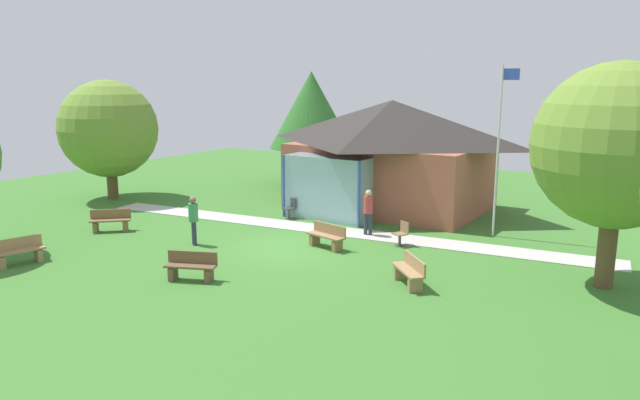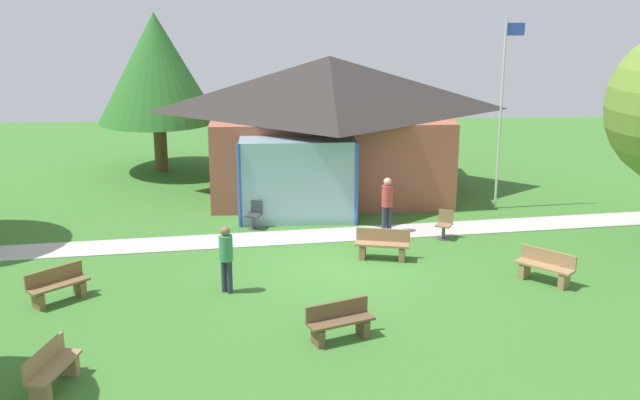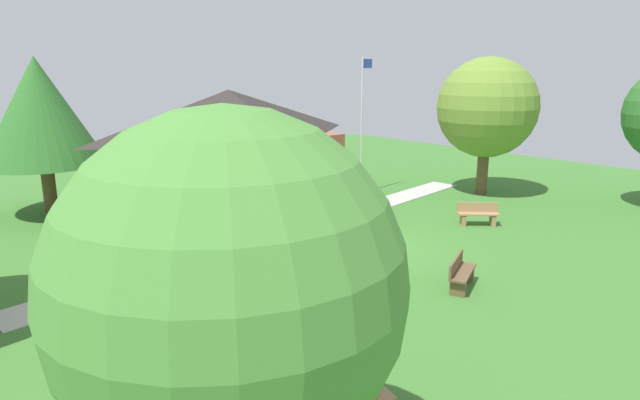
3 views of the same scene
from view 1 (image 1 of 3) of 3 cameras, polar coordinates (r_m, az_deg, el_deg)
name	(u,v)px [view 1 (image 1 of 3)]	position (r m, az deg, el deg)	size (l,w,h in m)	color
ground_plane	(289,247)	(20.53, -3.04, -4.64)	(44.00, 44.00, 0.00)	#3D752D
pavilion	(389,153)	(26.50, 6.70, 4.62)	(9.10, 7.52, 4.87)	#A35642
footpath	(330,230)	(22.73, 0.99, -2.97)	(20.79, 1.30, 0.03)	#BCB7B2
flagpole	(499,145)	(22.26, 17.07, 5.19)	(0.64, 0.08, 6.29)	silver
bench_mid_right	(410,272)	(16.92, 8.73, -6.93)	(1.38, 1.36, 0.84)	#9E7A51
bench_front_center	(191,267)	(17.53, -12.45, -6.41)	(1.55, 0.99, 0.84)	brown
bench_rear_near_path	(327,237)	(20.33, 0.66, -3.61)	(1.56, 0.75, 0.84)	olive
bench_front_left	(19,252)	(20.89, -27.29, -4.53)	(0.78, 1.56, 0.84)	#9E7A51
bench_mid_left	(110,221)	(23.96, -19.76, -1.95)	(1.39, 1.35, 0.84)	brown
patio_chair_lawn_spare	(401,234)	(20.80, 7.94, -3.33)	(0.59, 0.59, 0.86)	#8C6B4C
patio_chair_porch_left	(290,209)	(24.67, -2.92, -0.85)	(0.56, 0.56, 0.86)	#33383D
visitor_strolling_lawn	(193,217)	(21.05, -12.25, -1.60)	(0.34, 0.34, 1.74)	#2D3347
visitor_on_path	(368,209)	(21.90, 4.73, -0.86)	(0.34, 0.34, 1.74)	#2D3347
tree_east_hedge	(617,146)	(17.74, 27.01, 4.69)	(4.52, 4.52, 6.27)	brown
tree_west_hedge	(108,129)	(30.12, -19.94, 6.53)	(4.67, 4.67, 5.77)	brown
tree_behind_pavilion_left	(311,110)	(32.58, -0.85, 8.75)	(4.66, 4.66, 6.21)	brown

